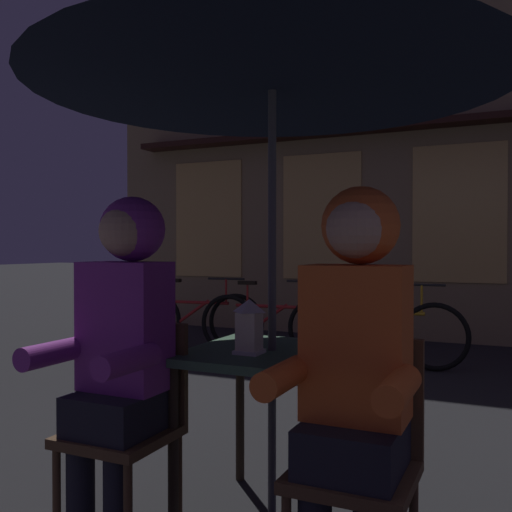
{
  "coord_description": "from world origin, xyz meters",
  "views": [
    {
      "loc": [
        0.97,
        -2.27,
        1.19
      ],
      "look_at": [
        0.0,
        -0.17,
        1.15
      ],
      "focal_mm": 39.87,
      "sensor_mm": 36.0,
      "label": 1
    }
  ],
  "objects": [
    {
      "name": "bicycle_nearest",
      "position": [
        -2.44,
        3.41,
        0.35
      ],
      "size": [
        1.67,
        0.26,
        0.84
      ],
      "color": "black",
      "rests_on": "ground_plane"
    },
    {
      "name": "chair_left",
      "position": [
        -0.48,
        -0.37,
        0.49
      ],
      "size": [
        0.4,
        0.4,
        0.87
      ],
      "color": "#513823",
      "rests_on": "ground_plane"
    },
    {
      "name": "bicycle_second",
      "position": [
        -1.44,
        3.37,
        0.35
      ],
      "size": [
        1.68,
        0.19,
        0.84
      ],
      "color": "black",
      "rests_on": "ground_plane"
    },
    {
      "name": "chair_right",
      "position": [
        0.48,
        -0.37,
        0.49
      ],
      "size": [
        0.4,
        0.4,
        0.87
      ],
      "color": "#513823",
      "rests_on": "ground_plane"
    },
    {
      "name": "lantern",
      "position": [
        -0.06,
        -0.12,
        0.86
      ],
      "size": [
        0.11,
        0.11,
        0.23
      ],
      "color": "white",
      "rests_on": "cafe_table"
    },
    {
      "name": "bicycle_third",
      "position": [
        -0.25,
        3.31,
        0.35
      ],
      "size": [
        1.68,
        0.19,
        0.84
      ],
      "color": "black",
      "rests_on": "ground_plane"
    },
    {
      "name": "shopfront_building",
      "position": [
        0.31,
        5.4,
        3.09
      ],
      "size": [
        10.0,
        0.93,
        6.2
      ],
      "color": "#937A56",
      "rests_on": "ground_plane"
    },
    {
      "name": "person_left_hooded",
      "position": [
        -0.48,
        -0.43,
        0.85
      ],
      "size": [
        0.45,
        0.56,
        1.4
      ],
      "color": "black",
      "rests_on": "ground_plane"
    },
    {
      "name": "person_right_hooded",
      "position": [
        0.48,
        -0.43,
        0.85
      ],
      "size": [
        0.45,
        0.56,
        1.4
      ],
      "color": "black",
      "rests_on": "ground_plane"
    },
    {
      "name": "cafe_table",
      "position": [
        0.0,
        0.0,
        0.64
      ],
      "size": [
        0.72,
        0.72,
        0.74
      ],
      "color": "#42664C",
      "rests_on": "ground_plane"
    },
    {
      "name": "patio_umbrella",
      "position": [
        0.0,
        0.0,
        2.06
      ],
      "size": [
        2.1,
        2.1,
        2.31
      ],
      "color": "#4C4C51",
      "rests_on": "ground_plane"
    }
  ]
}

